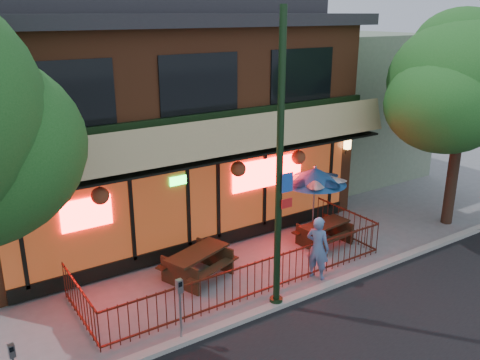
# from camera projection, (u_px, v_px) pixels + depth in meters

# --- Properties ---
(ground) EXTENTS (80.00, 80.00, 0.00)m
(ground) POSITION_uv_depth(u_px,v_px,m) (266.00, 298.00, 12.78)
(ground) COLOR gray
(ground) RESTS_ON ground
(curb) EXTENTS (80.00, 0.25, 0.12)m
(curb) POSITION_uv_depth(u_px,v_px,m) (279.00, 305.00, 12.36)
(curb) COLOR #999993
(curb) RESTS_ON ground
(restaurant_building) EXTENTS (12.96, 9.49, 8.05)m
(restaurant_building) POSITION_uv_depth(u_px,v_px,m) (143.00, 97.00, 17.11)
(restaurant_building) COLOR brown
(restaurant_building) RESTS_ON ground
(neighbor_building) EXTENTS (6.00, 7.00, 6.00)m
(neighbor_building) POSITION_uv_depth(u_px,v_px,m) (328.00, 103.00, 22.64)
(neighbor_building) COLOR gray
(neighbor_building) RESTS_ON ground
(patio_fence) EXTENTS (8.44, 2.62, 1.00)m
(patio_fence) POSITION_uv_depth(u_px,v_px,m) (255.00, 267.00, 12.98)
(patio_fence) COLOR #49190F
(patio_fence) RESTS_ON ground
(street_light) EXTENTS (0.43, 0.32, 7.00)m
(street_light) POSITION_uv_depth(u_px,v_px,m) (279.00, 184.00, 11.47)
(street_light) COLOR black
(street_light) RESTS_ON ground
(street_tree_right) EXTENTS (4.80, 4.80, 7.02)m
(street_tree_right) POSITION_uv_depth(u_px,v_px,m) (465.00, 75.00, 15.89)
(street_tree_right) COLOR #36221B
(street_tree_right) RESTS_ON ground
(picnic_table_left) EXTENTS (2.17, 1.91, 0.78)m
(picnic_table_left) POSITION_uv_depth(u_px,v_px,m) (198.00, 260.00, 13.60)
(picnic_table_left) COLOR #322212
(picnic_table_left) RESTS_ON ground
(picnic_table_right) EXTENTS (1.75, 1.41, 0.70)m
(picnic_table_right) POSITION_uv_depth(u_px,v_px,m) (324.00, 230.00, 15.61)
(picnic_table_right) COLOR black
(picnic_table_right) RESTS_ON ground
(patio_umbrella) EXTENTS (2.01, 2.01, 2.29)m
(patio_umbrella) POSITION_uv_depth(u_px,v_px,m) (315.00, 176.00, 15.93)
(patio_umbrella) COLOR gray
(patio_umbrella) RESTS_ON ground
(pedestrian) EXTENTS (0.65, 0.76, 1.76)m
(pedestrian) POSITION_uv_depth(u_px,v_px,m) (318.00, 248.00, 13.50)
(pedestrian) COLOR #4E6C9C
(pedestrian) RESTS_ON ground
(parking_meter_near) EXTENTS (0.14, 0.12, 1.51)m
(parking_meter_near) POSITION_uv_depth(u_px,v_px,m) (180.00, 300.00, 10.78)
(parking_meter_near) COLOR gray
(parking_meter_near) RESTS_ON ground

